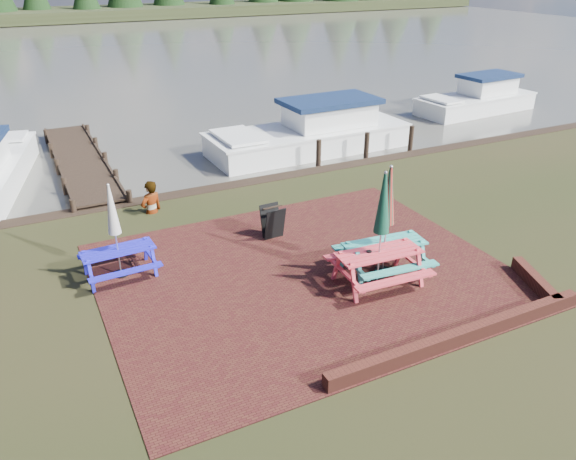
{
  "coord_description": "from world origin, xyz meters",
  "views": [
    {
      "loc": [
        -5.3,
        -8.89,
        6.6
      ],
      "look_at": [
        -0.21,
        1.41,
        1.0
      ],
      "focal_mm": 35.0,
      "sensor_mm": 36.0,
      "label": 1
    }
  ],
  "objects_px": {
    "jetty": "(81,161)",
    "chalkboard": "(273,222)",
    "picnic_table_blue": "(117,245)",
    "boat_near": "(312,135)",
    "picnic_table_teal": "(385,238)",
    "picnic_table_red": "(380,247)",
    "boat_far": "(478,100)",
    "person": "(149,182)"
  },
  "relations": [
    {
      "from": "chalkboard",
      "to": "boat_near",
      "type": "bearing_deg",
      "value": 51.05
    },
    {
      "from": "jetty",
      "to": "boat_far",
      "type": "xyz_separation_m",
      "value": [
        18.44,
        0.06,
        0.26
      ]
    },
    {
      "from": "jetty",
      "to": "boat_near",
      "type": "height_order",
      "value": "boat_near"
    },
    {
      "from": "picnic_table_blue",
      "to": "jetty",
      "type": "height_order",
      "value": "picnic_table_blue"
    },
    {
      "from": "picnic_table_blue",
      "to": "picnic_table_red",
      "type": "bearing_deg",
      "value": -32.27
    },
    {
      "from": "picnic_table_teal",
      "to": "person",
      "type": "distance_m",
      "value": 7.0
    },
    {
      "from": "boat_far",
      "to": "chalkboard",
      "type": "bearing_deg",
      "value": 115.14
    },
    {
      "from": "picnic_table_teal",
      "to": "picnic_table_blue",
      "type": "height_order",
      "value": "picnic_table_teal"
    },
    {
      "from": "picnic_table_blue",
      "to": "person",
      "type": "xyz_separation_m",
      "value": [
        1.51,
        3.22,
        0.15
      ]
    },
    {
      "from": "boat_near",
      "to": "chalkboard",
      "type": "bearing_deg",
      "value": 142.83
    },
    {
      "from": "boat_far",
      "to": "person",
      "type": "height_order",
      "value": "person"
    },
    {
      "from": "picnic_table_red",
      "to": "picnic_table_teal",
      "type": "bearing_deg",
      "value": 44.64
    },
    {
      "from": "picnic_table_blue",
      "to": "boat_near",
      "type": "distance_m",
      "value": 11.01
    },
    {
      "from": "boat_far",
      "to": "boat_near",
      "type": "bearing_deg",
      "value": 95.76
    },
    {
      "from": "picnic_table_teal",
      "to": "boat_near",
      "type": "distance_m",
      "value": 9.88
    },
    {
      "from": "picnic_table_blue",
      "to": "boat_far",
      "type": "height_order",
      "value": "picnic_table_blue"
    },
    {
      "from": "jetty",
      "to": "person",
      "type": "relative_size",
      "value": 4.85
    },
    {
      "from": "jetty",
      "to": "person",
      "type": "bearing_deg",
      "value": -77.01
    },
    {
      "from": "picnic_table_teal",
      "to": "jetty",
      "type": "xyz_separation_m",
      "value": [
        -5.15,
        11.04,
        -0.8
      ]
    },
    {
      "from": "boat_far",
      "to": "picnic_table_teal",
      "type": "bearing_deg",
      "value": 125.66
    },
    {
      "from": "boat_near",
      "to": "boat_far",
      "type": "relative_size",
      "value": 1.26
    },
    {
      "from": "picnic_table_blue",
      "to": "boat_far",
      "type": "distance_m",
      "value": 20.59
    },
    {
      "from": "jetty",
      "to": "boat_far",
      "type": "bearing_deg",
      "value": 0.18
    },
    {
      "from": "chalkboard",
      "to": "person",
      "type": "xyz_separation_m",
      "value": [
        -2.43,
        3.0,
        0.48
      ]
    },
    {
      "from": "picnic_table_teal",
      "to": "picnic_table_blue",
      "type": "xyz_separation_m",
      "value": [
        -5.45,
        2.56,
        -0.13
      ]
    },
    {
      "from": "chalkboard",
      "to": "person",
      "type": "relative_size",
      "value": 0.47
    },
    {
      "from": "jetty",
      "to": "person",
      "type": "xyz_separation_m",
      "value": [
        1.21,
        -5.26,
        0.82
      ]
    },
    {
      "from": "picnic_table_teal",
      "to": "picnic_table_blue",
      "type": "distance_m",
      "value": 6.02
    },
    {
      "from": "picnic_table_teal",
      "to": "boat_near",
      "type": "xyz_separation_m",
      "value": [
        3.22,
        9.33,
        -0.48
      ]
    },
    {
      "from": "picnic_table_red",
      "to": "jetty",
      "type": "height_order",
      "value": "picnic_table_red"
    },
    {
      "from": "picnic_table_red",
      "to": "boat_near",
      "type": "bearing_deg",
      "value": 73.09
    },
    {
      "from": "picnic_table_red",
      "to": "boat_far",
      "type": "xyz_separation_m",
      "value": [
        13.66,
        11.43,
        -0.55
      ]
    },
    {
      "from": "picnic_table_red",
      "to": "boat_near",
      "type": "xyz_separation_m",
      "value": [
        3.6,
        9.66,
        -0.49
      ]
    },
    {
      "from": "jetty",
      "to": "boat_near",
      "type": "xyz_separation_m",
      "value": [
        8.37,
        -1.71,
        0.32
      ]
    },
    {
      "from": "chalkboard",
      "to": "picnic_table_red",
      "type": "bearing_deg",
      "value": -73.22
    },
    {
      "from": "boat_far",
      "to": "person",
      "type": "bearing_deg",
      "value": 102.94
    },
    {
      "from": "jetty",
      "to": "boat_far",
      "type": "distance_m",
      "value": 18.44
    },
    {
      "from": "picnic_table_blue",
      "to": "picnic_table_teal",
      "type": "bearing_deg",
      "value": -27.77
    },
    {
      "from": "jetty",
      "to": "chalkboard",
      "type": "bearing_deg",
      "value": -66.18
    },
    {
      "from": "picnic_table_teal",
      "to": "picnic_table_red",
      "type": "xyz_separation_m",
      "value": [
        -0.38,
        -0.33,
        0.01
      ]
    },
    {
      "from": "picnic_table_blue",
      "to": "boat_far",
      "type": "bearing_deg",
      "value": 21.92
    },
    {
      "from": "picnic_table_teal",
      "to": "person",
      "type": "height_order",
      "value": "picnic_table_teal"
    }
  ]
}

